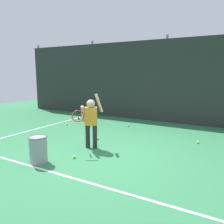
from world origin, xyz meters
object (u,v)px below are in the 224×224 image
(tennis_ball_2, at_px, (198,142))
(tennis_ball_4, at_px, (67,124))
(water_bottle, at_px, (88,123))
(tennis_ball_1, at_px, (98,138))
(ball_hopper, at_px, (38,149))
(tennis_ball_0, at_px, (74,157))
(tennis_ball_3, at_px, (129,125))
(tennis_player, at_px, (91,119))

(tennis_ball_2, xyz_separation_m, tennis_ball_4, (-4.43, -0.08, 0.00))
(water_bottle, height_order, tennis_ball_2, water_bottle)
(tennis_ball_1, distance_m, tennis_ball_2, 2.69)
(ball_hopper, relative_size, tennis_ball_0, 8.52)
(ball_hopper, height_order, tennis_ball_0, ball_hopper)
(ball_hopper, relative_size, tennis_ball_3, 8.52)
(water_bottle, relative_size, tennis_ball_4, 3.33)
(tennis_player, xyz_separation_m, tennis_ball_0, (0.09, -0.76, -0.69))
(ball_hopper, distance_m, water_bottle, 3.41)
(ball_hopper, bearing_deg, tennis_ball_4, 121.57)
(tennis_player, relative_size, ball_hopper, 2.40)
(tennis_ball_1, bearing_deg, tennis_player, -69.54)
(ball_hopper, bearing_deg, water_bottle, 108.56)
(tennis_ball_3, bearing_deg, tennis_ball_1, -91.18)
(tennis_ball_0, bearing_deg, tennis_player, 96.85)
(tennis_player, height_order, tennis_ball_2, tennis_player)
(water_bottle, bearing_deg, tennis_ball_1, -44.77)
(tennis_ball_2, relative_size, tennis_ball_3, 1.00)
(tennis_ball_3, distance_m, tennis_ball_4, 2.19)
(tennis_ball_1, bearing_deg, tennis_ball_0, -76.33)
(water_bottle, bearing_deg, tennis_ball_4, -161.36)
(tennis_ball_2, bearing_deg, ball_hopper, -130.40)
(tennis_player, distance_m, tennis_ball_1, 1.03)
(ball_hopper, height_order, water_bottle, ball_hopper)
(tennis_ball_0, bearing_deg, water_bottle, 120.36)
(tennis_ball_1, bearing_deg, tennis_ball_4, 154.20)
(water_bottle, height_order, tennis_ball_0, water_bottle)
(tennis_ball_4, bearing_deg, tennis_ball_3, 24.98)
(ball_hopper, xyz_separation_m, tennis_ball_2, (2.60, 3.06, -0.26))
(water_bottle, bearing_deg, tennis_ball_0, -59.64)
(tennis_ball_3, bearing_deg, tennis_ball_2, -19.03)
(tennis_player, relative_size, tennis_ball_2, 20.46)
(tennis_ball_1, height_order, tennis_ball_2, same)
(tennis_ball_0, height_order, tennis_ball_1, same)
(tennis_ball_3, relative_size, tennis_ball_4, 1.00)
(tennis_player, distance_m, water_bottle, 2.49)
(tennis_ball_0, relative_size, tennis_ball_4, 1.00)
(tennis_ball_2, bearing_deg, tennis_ball_0, -130.43)
(ball_hopper, relative_size, tennis_ball_2, 8.52)
(tennis_player, height_order, ball_hopper, tennis_player)
(tennis_ball_2, bearing_deg, tennis_ball_3, 160.97)
(water_bottle, xyz_separation_m, tennis_ball_3, (1.24, 0.67, -0.08))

